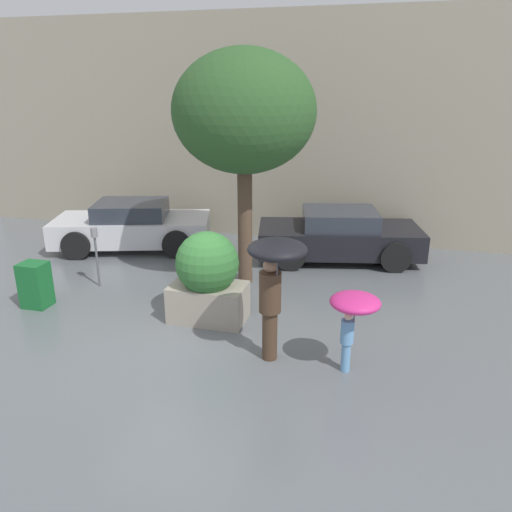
{
  "coord_description": "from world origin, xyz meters",
  "views": [
    {
      "loc": [
        3.3,
        -7.15,
        4.15
      ],
      "look_at": [
        1.04,
        1.6,
        1.05
      ],
      "focal_mm": 35.0,
      "sensor_mm": 36.0,
      "label": 1
    }
  ],
  "objects_px": {
    "street_tree": "(244,113)",
    "parking_meter": "(95,245)",
    "person_adult": "(275,271)",
    "parked_car_near": "(339,236)",
    "person_child": "(354,309)",
    "newspaper_box": "(35,285)",
    "parked_car_far": "(133,226)",
    "planter_box": "(208,277)"
  },
  "relations": [
    {
      "from": "person_adult",
      "to": "street_tree",
      "type": "bearing_deg",
      "value": 150.11
    },
    {
      "from": "parked_car_near",
      "to": "parked_car_far",
      "type": "xyz_separation_m",
      "value": [
        -5.41,
        -0.47,
        0.0
      ]
    },
    {
      "from": "planter_box",
      "to": "street_tree",
      "type": "distance_m",
      "value": 3.43
    },
    {
      "from": "person_child",
      "to": "newspaper_box",
      "type": "xyz_separation_m",
      "value": [
        -6.17,
        0.89,
        -0.61
      ]
    },
    {
      "from": "person_adult",
      "to": "newspaper_box",
      "type": "relative_size",
      "value": 2.24
    },
    {
      "from": "person_child",
      "to": "parked_car_far",
      "type": "xyz_separation_m",
      "value": [
        -6.11,
        4.79,
        -0.46
      ]
    },
    {
      "from": "street_tree",
      "to": "parked_car_near",
      "type": "bearing_deg",
      "value": 48.13
    },
    {
      "from": "street_tree",
      "to": "parking_meter",
      "type": "xyz_separation_m",
      "value": [
        -3.01,
        -1.06,
        -2.68
      ]
    },
    {
      "from": "person_child",
      "to": "street_tree",
      "type": "height_order",
      "value": "street_tree"
    },
    {
      "from": "street_tree",
      "to": "parking_meter",
      "type": "bearing_deg",
      "value": -160.51
    },
    {
      "from": "parked_car_far",
      "to": "person_adult",
      "type": "bearing_deg",
      "value": -150.92
    },
    {
      "from": "parking_meter",
      "to": "parked_car_near",
      "type": "bearing_deg",
      "value": 32.77
    },
    {
      "from": "planter_box",
      "to": "newspaper_box",
      "type": "bearing_deg",
      "value": -175.31
    },
    {
      "from": "person_child",
      "to": "parking_meter",
      "type": "height_order",
      "value": "parking_meter"
    },
    {
      "from": "street_tree",
      "to": "newspaper_box",
      "type": "distance_m",
      "value": 5.34
    },
    {
      "from": "planter_box",
      "to": "parked_car_far",
      "type": "height_order",
      "value": "planter_box"
    },
    {
      "from": "parked_car_far",
      "to": "parking_meter",
      "type": "distance_m",
      "value": 2.73
    },
    {
      "from": "person_adult",
      "to": "street_tree",
      "type": "xyz_separation_m",
      "value": [
        -1.35,
        3.16,
        2.1
      ]
    },
    {
      "from": "person_adult",
      "to": "newspaper_box",
      "type": "distance_m",
      "value": 5.16
    },
    {
      "from": "person_child",
      "to": "parked_car_near",
      "type": "relative_size",
      "value": 0.3
    },
    {
      "from": "planter_box",
      "to": "parked_car_near",
      "type": "height_order",
      "value": "planter_box"
    },
    {
      "from": "person_adult",
      "to": "newspaper_box",
      "type": "height_order",
      "value": "person_adult"
    },
    {
      "from": "planter_box",
      "to": "parked_car_near",
      "type": "distance_m",
      "value": 4.54
    },
    {
      "from": "person_adult",
      "to": "parked_car_near",
      "type": "height_order",
      "value": "person_adult"
    },
    {
      "from": "parked_car_near",
      "to": "newspaper_box",
      "type": "bearing_deg",
      "value": 116.8
    },
    {
      "from": "person_child",
      "to": "parked_car_far",
      "type": "distance_m",
      "value": 7.77
    },
    {
      "from": "planter_box",
      "to": "parked_car_far",
      "type": "relative_size",
      "value": 0.39
    },
    {
      "from": "planter_box",
      "to": "parking_meter",
      "type": "xyz_separation_m",
      "value": [
        -2.86,
        0.95,
        0.09
      ]
    },
    {
      "from": "parked_car_far",
      "to": "newspaper_box",
      "type": "bearing_deg",
      "value": 162.2
    },
    {
      "from": "parking_meter",
      "to": "person_adult",
      "type": "bearing_deg",
      "value": -25.72
    },
    {
      "from": "person_adult",
      "to": "parked_car_near",
      "type": "bearing_deg",
      "value": 121.58
    },
    {
      "from": "planter_box",
      "to": "person_adult",
      "type": "distance_m",
      "value": 1.99
    },
    {
      "from": "planter_box",
      "to": "parking_meter",
      "type": "relative_size",
      "value": 1.29
    },
    {
      "from": "street_tree",
      "to": "planter_box",
      "type": "bearing_deg",
      "value": -94.1
    },
    {
      "from": "person_adult",
      "to": "person_child",
      "type": "height_order",
      "value": "person_adult"
    },
    {
      "from": "parking_meter",
      "to": "newspaper_box",
      "type": "distance_m",
      "value": 1.47
    },
    {
      "from": "planter_box",
      "to": "parking_meter",
      "type": "distance_m",
      "value": 3.02
    },
    {
      "from": "person_adult",
      "to": "parked_car_far",
      "type": "height_order",
      "value": "person_adult"
    },
    {
      "from": "parked_car_far",
      "to": "street_tree",
      "type": "height_order",
      "value": "street_tree"
    },
    {
      "from": "parked_car_far",
      "to": "parked_car_near",
      "type": "bearing_deg",
      "value": -101.88
    },
    {
      "from": "parked_car_far",
      "to": "street_tree",
      "type": "xyz_separation_m",
      "value": [
        3.56,
        -1.59,
        3.02
      ]
    },
    {
      "from": "parking_meter",
      "to": "person_child",
      "type": "bearing_deg",
      "value": -20.97
    }
  ]
}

